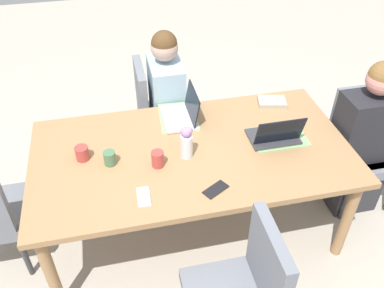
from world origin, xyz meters
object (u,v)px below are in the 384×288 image
at_px(coffee_mug_centre_left, 82,153).
at_px(phone_black, 216,189).
at_px(dining_table, 192,158).
at_px(phone_silver, 144,197).
at_px(chair_head_right_left_mid, 361,141).
at_px(person_far_left_near, 167,110).
at_px(book_red_cover, 272,102).
at_px(chair_far_left_near, 157,110).
at_px(laptop_far_left_near, 183,113).
at_px(laptop_head_right_left_mid, 275,135).
at_px(coffee_mug_near_left, 110,158).
at_px(coffee_mug_near_right, 158,159).
at_px(flower_vase, 186,141).
at_px(person_head_right_left_mid, 360,146).

relative_size(coffee_mug_centre_left, phone_black, 0.60).
xyz_separation_m(dining_table, phone_silver, (-0.35, -0.34, 0.07)).
bearing_deg(chair_head_right_left_mid, person_far_left_near, 152.94).
relative_size(chair_head_right_left_mid, book_red_cover, 4.50).
distance_m(chair_far_left_near, laptop_far_left_near, 0.56).
distance_m(laptop_head_right_left_mid, laptop_far_left_near, 0.65).
relative_size(coffee_mug_near_left, coffee_mug_near_right, 0.88).
relative_size(chair_head_right_left_mid, phone_black, 6.00).
bearing_deg(chair_head_right_left_mid, book_red_cover, 153.81).
bearing_deg(chair_far_left_near, laptop_far_left_near, -75.67).
xyz_separation_m(coffee_mug_near_left, book_red_cover, (1.20, 0.41, -0.03)).
bearing_deg(flower_vase, chair_head_right_left_mid, 5.68).
height_order(chair_far_left_near, coffee_mug_near_right, chair_far_left_near).
bearing_deg(book_red_cover, chair_head_right_left_mid, -13.45).
relative_size(person_far_left_near, phone_silver, 7.97).
distance_m(person_head_right_left_mid, book_red_cover, 0.70).
bearing_deg(phone_silver, person_head_right_left_mid, -75.68).
relative_size(person_head_right_left_mid, laptop_head_right_left_mid, 3.73).
bearing_deg(dining_table, flower_vase, -134.14).
relative_size(flower_vase, coffee_mug_near_left, 2.39).
bearing_deg(coffee_mug_near_left, book_red_cover, 18.70).
height_order(coffee_mug_near_right, phone_black, coffee_mug_near_right).
distance_m(person_head_right_left_mid, laptop_far_left_near, 1.29).
bearing_deg(coffee_mug_centre_left, chair_far_left_near, 53.41).
bearing_deg(chair_far_left_near, coffee_mug_near_left, -115.53).
bearing_deg(laptop_head_right_left_mid, flower_vase, -177.51).
bearing_deg(chair_head_right_left_mid, chair_far_left_near, 152.24).
xyz_separation_m(person_head_right_left_mid, phone_silver, (-1.59, -0.35, 0.20)).
xyz_separation_m(person_far_left_near, phone_silver, (-0.32, -1.11, 0.20)).
relative_size(chair_far_left_near, chair_head_right_left_mid, 1.00).
bearing_deg(chair_head_right_left_mid, person_head_right_left_mid, -128.76).
bearing_deg(phone_silver, chair_far_left_near, -9.96).
bearing_deg(chair_head_right_left_mid, coffee_mug_centre_left, -179.37).
xyz_separation_m(coffee_mug_centre_left, book_red_cover, (1.36, 0.32, -0.03)).
xyz_separation_m(person_head_right_left_mid, laptop_far_left_near, (-1.22, 0.34, 0.24)).
height_order(chair_head_right_left_mid, phone_silver, chair_head_right_left_mid).
distance_m(person_far_left_near, coffee_mug_near_right, 0.92).
xyz_separation_m(coffee_mug_near_left, phone_silver, (0.16, -0.32, -0.04)).
distance_m(laptop_head_right_left_mid, book_red_cover, 0.43).
height_order(laptop_head_right_left_mid, coffee_mug_near_left, laptop_head_right_left_mid).
xyz_separation_m(chair_far_left_near, coffee_mug_near_left, (-0.40, -0.85, 0.27)).
relative_size(person_head_right_left_mid, coffee_mug_near_right, 11.65).
xyz_separation_m(person_head_right_left_mid, flower_vase, (-1.28, -0.06, 0.32)).
xyz_separation_m(person_far_left_near, laptop_head_right_left_mid, (0.58, -0.79, 0.24)).
bearing_deg(dining_table, person_far_left_near, 92.51).
relative_size(chair_head_right_left_mid, coffee_mug_centre_left, 10.06).
xyz_separation_m(chair_far_left_near, person_far_left_near, (0.07, -0.06, 0.03)).
xyz_separation_m(chair_head_right_left_mid, laptop_far_left_near, (-1.28, 0.26, 0.27)).
bearing_deg(laptop_head_right_left_mid, phone_silver, -160.35).
height_order(laptop_far_left_near, phone_silver, laptop_far_left_near).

